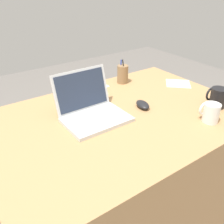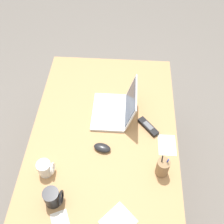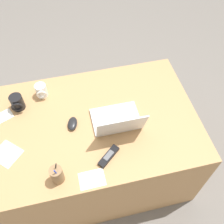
{
  "view_description": "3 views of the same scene",
  "coord_description": "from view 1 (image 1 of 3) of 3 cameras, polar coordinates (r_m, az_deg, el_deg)",
  "views": [
    {
      "loc": [
        -0.71,
        -0.92,
        1.37
      ],
      "look_at": [
        -0.08,
        -0.03,
        0.77
      ],
      "focal_mm": 40.9,
      "sensor_mm": 36.0,
      "label": 1
    },
    {
      "loc": [
        1.0,
        0.12,
        2.15
      ],
      "look_at": [
        -0.08,
        0.04,
        0.79
      ],
      "focal_mm": 43.58,
      "sensor_mm": 36.0,
      "label": 2
    },
    {
      "loc": [
        0.12,
        0.98,
        2.14
      ],
      "look_at": [
        -0.12,
        -0.01,
        0.76
      ],
      "focal_mm": 41.68,
      "sensor_mm": 36.0,
      "label": 3
    }
  ],
  "objects": [
    {
      "name": "computer_mouse",
      "position": [
        1.41,
        6.75,
        1.71
      ],
      "size": [
        0.09,
        0.12,
        0.03
      ],
      "primitive_type": "ellipsoid",
      "rotation": [
        0.0,
        0.0,
        -0.26
      ],
      "color": "black",
      "rests_on": "desk"
    },
    {
      "name": "ground_plane",
      "position": [
        1.79,
        1.5,
        -21.02
      ],
      "size": [
        6.0,
        6.0,
        0.0
      ],
      "primitive_type": "plane",
      "color": "slate"
    },
    {
      "name": "cordless_phone",
      "position": [
        1.52,
        -5.32,
        3.65
      ],
      "size": [
        0.15,
        0.14,
        0.03
      ],
      "color": "black",
      "rests_on": "desk"
    },
    {
      "name": "coffee_mug_tall",
      "position": [
        1.51,
        22.51,
        3.01
      ],
      "size": [
        0.09,
        0.1,
        0.11
      ],
      "color": "black",
      "rests_on": "desk"
    },
    {
      "name": "paper_note_left",
      "position": [
        1.77,
        14.55,
        6.18
      ],
      "size": [
        0.21,
        0.21,
        0.0
      ],
      "primitive_type": "cube",
      "rotation": [
        0.0,
        0.0,
        -0.76
      ],
      "color": "white",
      "rests_on": "desk"
    },
    {
      "name": "pen_holder",
      "position": [
        1.71,
        2.4,
        8.47
      ],
      "size": [
        0.07,
        0.07,
        0.17
      ],
      "color": "olive",
      "rests_on": "desk"
    },
    {
      "name": "laptop",
      "position": [
        1.29,
        -4.58,
        0.52
      ],
      "size": [
        0.31,
        0.28,
        0.22
      ],
      "color": "silver",
      "rests_on": "desk"
    },
    {
      "name": "desk",
      "position": [
        1.54,
        1.67,
        -12.4
      ],
      "size": [
        1.37,
        0.93,
        0.71
      ],
      "primitive_type": "cube",
      "color": "tan",
      "rests_on": "ground"
    },
    {
      "name": "paper_note_right",
      "position": [
        1.67,
        -3.65,
        5.72
      ],
      "size": [
        0.15,
        0.11,
        0.0
      ],
      "primitive_type": "cube",
      "rotation": [
        0.0,
        0.0,
        0.01
      ],
      "color": "white",
      "rests_on": "desk"
    },
    {
      "name": "coffee_mug_white",
      "position": [
        1.34,
        21.19,
        -0.11
      ],
      "size": [
        0.08,
        0.09,
        0.1
      ],
      "color": "white",
      "rests_on": "desk"
    },
    {
      "name": "paper_note_near_laptop",
      "position": [
        1.65,
        22.89,
        3.08
      ],
      "size": [
        0.17,
        0.14,
        0.0
      ],
      "primitive_type": "cube",
      "rotation": [
        0.0,
        0.0,
        0.41
      ],
      "color": "white",
      "rests_on": "desk"
    }
  ]
}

